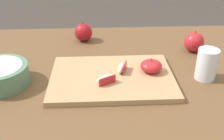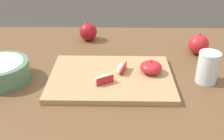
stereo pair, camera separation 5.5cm
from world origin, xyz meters
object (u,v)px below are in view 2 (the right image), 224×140
(apple_wedge_front, at_px, (105,79))
(whole_apple_crimson, at_px, (199,44))
(ceramic_fruit_bowl, at_px, (2,71))
(apple_half_skin_up, at_px, (152,67))
(whole_apple_red_delicious, at_px, (89,32))
(drinking_glass_water, at_px, (209,67))
(cutting_board, at_px, (112,78))
(apple_wedge_right, at_px, (122,68))

(apple_wedge_front, distance_m, whole_apple_crimson, 0.44)
(ceramic_fruit_bowl, bearing_deg, whole_apple_crimson, 17.09)
(apple_half_skin_up, relative_size, whole_apple_red_delicious, 0.86)
(whole_apple_crimson, xyz_separation_m, drinking_glass_water, (-0.03, -0.21, 0.01))
(apple_half_skin_up, height_order, whole_apple_crimson, whole_apple_crimson)
(drinking_glass_water, bearing_deg, ceramic_fruit_bowl, -179.74)
(apple_wedge_front, height_order, whole_apple_crimson, whole_apple_crimson)
(cutting_board, height_order, apple_wedge_right, apple_wedge_right)
(whole_apple_crimson, bearing_deg, drinking_glass_water, -97.11)
(apple_half_skin_up, distance_m, whole_apple_red_delicious, 0.40)
(apple_wedge_front, height_order, apple_wedge_right, same)
(apple_wedge_right, distance_m, ceramic_fruit_bowl, 0.40)
(whole_apple_crimson, bearing_deg, apple_wedge_front, -144.79)
(apple_half_skin_up, relative_size, drinking_glass_water, 0.70)
(whole_apple_red_delicious, height_order, ceramic_fruit_bowl, whole_apple_red_delicious)
(whole_apple_crimson, height_order, ceramic_fruit_bowl, whole_apple_crimson)
(drinking_glass_water, bearing_deg, whole_apple_crimson, 82.89)
(cutting_board, xyz_separation_m, apple_half_skin_up, (0.13, 0.02, 0.03))
(cutting_board, distance_m, whole_apple_red_delicious, 0.36)
(cutting_board, relative_size, drinking_glass_water, 3.86)
(whole_apple_red_delicious, bearing_deg, apple_half_skin_up, -52.93)
(apple_wedge_front, height_order, ceramic_fruit_bowl, ceramic_fruit_bowl)
(apple_wedge_front, bearing_deg, whole_apple_crimson, 35.21)
(apple_half_skin_up, distance_m, drinking_glass_water, 0.18)
(apple_wedge_front, distance_m, apple_wedge_right, 0.09)
(apple_wedge_front, xyz_separation_m, ceramic_fruit_bowl, (-0.34, 0.04, 0.00))
(whole_apple_crimson, distance_m, drinking_glass_water, 0.21)
(apple_wedge_front, bearing_deg, whole_apple_red_delicious, 102.45)
(whole_apple_crimson, xyz_separation_m, whole_apple_red_delicious, (-0.44, 0.13, -0.00))
(ceramic_fruit_bowl, height_order, drinking_glass_water, drinking_glass_water)
(cutting_board, height_order, apple_wedge_front, apple_wedge_front)
(apple_wedge_right, relative_size, drinking_glass_water, 0.62)
(ceramic_fruit_bowl, bearing_deg, whole_apple_red_delicious, 53.68)
(cutting_board, bearing_deg, apple_wedge_right, 36.93)
(apple_wedge_front, relative_size, ceramic_fruit_bowl, 0.35)
(apple_wedge_right, height_order, ceramic_fruit_bowl, ceramic_fruit_bowl)
(ceramic_fruit_bowl, bearing_deg, cutting_board, 1.13)
(apple_half_skin_up, relative_size, apple_wedge_right, 1.12)
(whole_apple_crimson, relative_size, drinking_glass_water, 0.83)
(cutting_board, relative_size, ceramic_fruit_bowl, 2.22)
(whole_apple_crimson, distance_m, ceramic_fruit_bowl, 0.73)
(whole_apple_red_delicious, bearing_deg, ceramic_fruit_bowl, -126.32)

